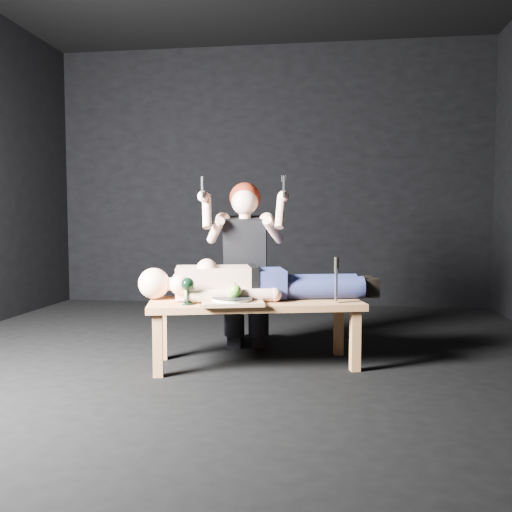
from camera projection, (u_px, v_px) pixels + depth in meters
The scene contains 13 objects.
ground at pixel (231, 357), 3.92m from camera, with size 5.00×5.00×0.00m, color black.
back_wall at pixel (269, 176), 6.29m from camera, with size 5.00×5.00×0.00m, color black.
table at pixel (255, 333), 3.71m from camera, with size 1.43×0.54×0.45m, color #BD7F4F.
lying_man at pixel (260, 279), 3.79m from camera, with size 1.49×0.45×0.27m, color #D0A48A, non-canonical shape.
kneeling_woman at pixel (246, 264), 4.16m from camera, with size 0.70×0.78×1.31m, color black, non-canonical shape.
serving_tray at pixel (232, 302), 3.52m from camera, with size 0.39×0.28×0.02m, color tan.
plate at pixel (232, 299), 3.52m from camera, with size 0.26×0.26×0.02m, color white.
apple at pixel (235, 291), 3.52m from camera, with size 0.09×0.09×0.09m, color #64A031.
goblet at pixel (188, 291), 3.50m from camera, with size 0.09×0.09×0.18m, color black, non-canonical shape.
fork_flat at pixel (203, 305), 3.49m from camera, with size 0.01×0.15×0.01m, color #B2B2B7.
knife_flat at pixel (264, 303), 3.57m from camera, with size 0.01×0.15×0.01m, color #B2B2B7.
spoon_flat at pixel (262, 301), 3.63m from camera, with size 0.01×0.15×0.01m, color #B2B2B7.
carving_knife at pixel (336, 280), 3.57m from camera, with size 0.04×0.04×0.30m, color #B2B2B7, non-canonical shape.
Camera 1 is at (0.69, -3.80, 1.01)m, focal length 37.93 mm.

